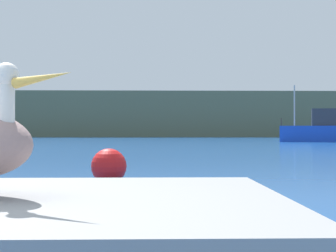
% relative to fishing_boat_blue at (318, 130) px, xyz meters
% --- Properties ---
extents(hillside_backdrop, '(140.00, 16.61, 6.81)m').
position_rel_fishing_boat_blue_xyz_m(hillside_backdrop, '(-16.44, 39.00, 2.39)').
color(hillside_backdrop, '#5B664C').
rests_on(hillside_backdrop, ground).
extents(fishing_boat_blue, '(6.58, 3.58, 4.96)m').
position_rel_fishing_boat_blue_xyz_m(fishing_boat_blue, '(0.00, 0.00, 0.00)').
color(fishing_boat_blue, blue).
rests_on(fishing_boat_blue, ground).
extents(mooring_buoy, '(0.65, 0.65, 0.65)m').
position_rel_fishing_boat_blue_xyz_m(mooring_buoy, '(-15.04, -34.56, -0.69)').
color(mooring_buoy, red).
rests_on(mooring_buoy, ground).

